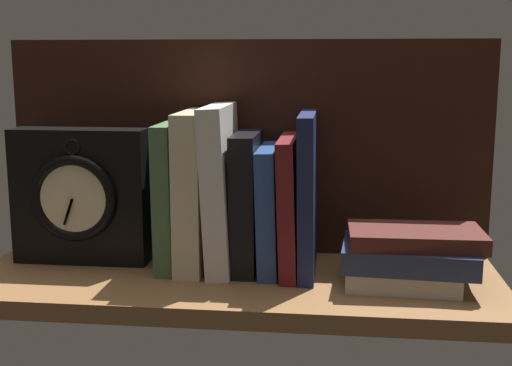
% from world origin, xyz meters
% --- Properties ---
extents(ground_plane, '(0.74, 0.27, 0.03)m').
position_xyz_m(ground_plane, '(0.00, 0.00, -0.01)').
color(ground_plane, brown).
extents(back_panel, '(0.74, 0.01, 0.33)m').
position_xyz_m(back_panel, '(0.00, 0.13, 0.16)').
color(back_panel, black).
rests_on(back_panel, ground_plane).
extents(book_green_romantic, '(0.03, 0.14, 0.21)m').
position_xyz_m(book_green_romantic, '(-0.10, 0.04, 0.10)').
color(book_green_romantic, '#476B44').
rests_on(book_green_romantic, ground_plane).
extents(book_cream_twain, '(0.04, 0.15, 0.23)m').
position_xyz_m(book_cream_twain, '(-0.06, 0.04, 0.11)').
color(book_cream_twain, beige).
rests_on(book_cream_twain, ground_plane).
extents(book_white_catcher, '(0.04, 0.16, 0.24)m').
position_xyz_m(book_white_catcher, '(-0.02, 0.04, 0.12)').
color(book_white_catcher, silver).
rests_on(book_white_catcher, ground_plane).
extents(book_black_skeptic, '(0.04, 0.13, 0.20)m').
position_xyz_m(book_black_skeptic, '(0.01, 0.04, 0.10)').
color(book_black_skeptic, black).
rests_on(book_black_skeptic, ground_plane).
extents(book_blue_modern, '(0.03, 0.14, 0.18)m').
position_xyz_m(book_blue_modern, '(0.05, 0.04, 0.09)').
color(book_blue_modern, '#2D4C8E').
rests_on(book_blue_modern, ground_plane).
extents(book_maroon_dawkins, '(0.03, 0.16, 0.19)m').
position_xyz_m(book_maroon_dawkins, '(0.07, 0.04, 0.10)').
color(book_maroon_dawkins, maroon).
rests_on(book_maroon_dawkins, ground_plane).
extents(book_navy_bierce, '(0.03, 0.17, 0.22)m').
position_xyz_m(book_navy_bierce, '(0.10, 0.04, 0.11)').
color(book_navy_bierce, '#192147').
rests_on(book_navy_bierce, ground_plane).
extents(framed_clock, '(0.20, 0.07, 0.20)m').
position_xyz_m(framed_clock, '(-0.23, 0.04, 0.10)').
color(framed_clock, black).
rests_on(framed_clock, ground_plane).
extents(book_stack_side, '(0.19, 0.13, 0.08)m').
position_xyz_m(book_stack_side, '(0.24, -0.01, 0.04)').
color(book_stack_side, beige).
rests_on(book_stack_side, ground_plane).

